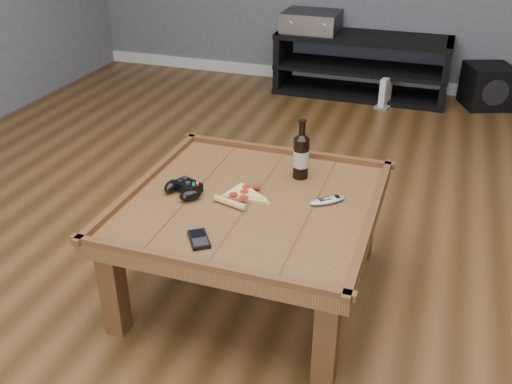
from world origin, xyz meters
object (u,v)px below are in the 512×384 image
(coffee_table, at_px, (251,213))
(beer_bottle, at_px, (301,155))
(pizza_slice, at_px, (242,195))
(game_controller, at_px, (184,189))
(subwoofer, at_px, (487,86))
(smartphone, at_px, (199,239))
(remote_control, at_px, (327,200))
(game_console, at_px, (385,93))
(av_receiver, at_px, (311,21))
(media_console, at_px, (361,66))

(coffee_table, distance_m, beer_bottle, 0.34)
(beer_bottle, bearing_deg, pizza_slice, -125.10)
(game_controller, relative_size, pizza_slice, 0.61)
(subwoofer, bearing_deg, smartphone, -129.93)
(game_controller, bearing_deg, smartphone, -33.52)
(smartphone, relative_size, remote_control, 0.91)
(subwoofer, distance_m, game_console, 0.80)
(pizza_slice, height_order, smartphone, pizza_slice)
(av_receiver, bearing_deg, media_console, 1.30)
(game_controller, bearing_deg, subwoofer, 88.67)
(coffee_table, xyz_separation_m, subwoofer, (0.99, 2.80, -0.23))
(coffee_table, relative_size, game_controller, 5.59)
(game_controller, distance_m, game_console, 2.65)
(game_controller, xyz_separation_m, pizza_slice, (0.24, 0.05, -0.02))
(beer_bottle, bearing_deg, smartphone, -109.55)
(coffee_table, xyz_separation_m, beer_bottle, (0.13, 0.27, 0.17))
(media_console, bearing_deg, game_controller, -95.78)
(game_controller, relative_size, remote_control, 1.23)
(game_controller, height_order, av_receiver, av_receiver)
(game_console, bearing_deg, beer_bottle, -80.37)
(av_receiver, bearing_deg, game_controller, -86.29)
(av_receiver, xyz_separation_m, subwoofer, (1.43, 0.05, -0.41))
(beer_bottle, relative_size, pizza_slice, 0.89)
(beer_bottle, distance_m, av_receiver, 2.54)
(remote_control, relative_size, game_console, 0.63)
(coffee_table, height_order, media_console, media_console)
(media_console, xyz_separation_m, beer_bottle, (0.13, -2.48, 0.31))
(pizza_slice, xyz_separation_m, remote_control, (0.34, 0.07, 0.00))
(coffee_table, xyz_separation_m, pizza_slice, (-0.04, 0.01, 0.07))
(beer_bottle, relative_size, av_receiver, 0.59)
(pizza_slice, bearing_deg, subwoofer, 84.85)
(smartphone, distance_m, remote_control, 0.57)
(beer_bottle, distance_m, remote_control, 0.27)
(pizza_slice, relative_size, smartphone, 2.20)
(media_console, bearing_deg, av_receiver, -179.23)
(game_controller, bearing_deg, beer_bottle, 59.21)
(media_console, height_order, pizza_slice, media_console)
(beer_bottle, distance_m, game_console, 2.31)
(beer_bottle, xyz_separation_m, pizza_slice, (-0.18, -0.25, -0.10))
(subwoofer, bearing_deg, beer_bottle, -129.78)
(pizza_slice, relative_size, remote_control, 2.01)
(beer_bottle, relative_size, remote_control, 1.78)
(media_console, height_order, av_receiver, av_receiver)
(av_receiver, height_order, subwoofer, av_receiver)
(media_console, relative_size, pizza_slice, 4.66)
(beer_bottle, xyz_separation_m, game_controller, (-0.42, -0.31, -0.08))
(media_console, xyz_separation_m, pizza_slice, (-0.04, -2.74, 0.21))
(beer_bottle, height_order, subwoofer, beer_bottle)
(pizza_slice, height_order, av_receiver, av_receiver)
(subwoofer, bearing_deg, media_console, 161.79)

